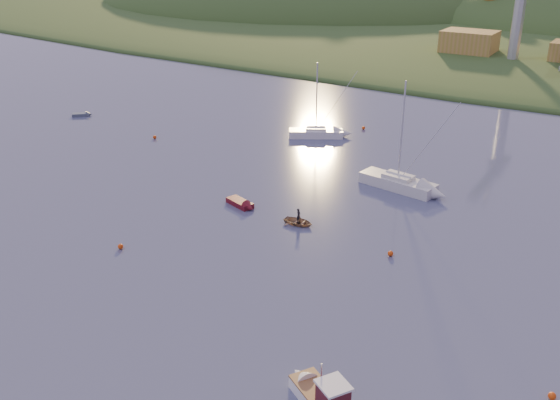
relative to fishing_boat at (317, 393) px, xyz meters
The scene contains 17 objects.
shore_slope 152.51m from the fishing_boat, 96.07° to the left, with size 640.00×150.00×7.00m, color #24441B.
hill_left 214.71m from the fishing_boat, 119.62° to the left, with size 170.00×140.00×44.00m, color #24441B.
hillside_trees 172.41m from the fishing_boat, 95.36° to the left, with size 280.00×50.00×32.00m, color #19461B, non-canonical shape.
wharf 109.22m from the fishing_boat, 95.84° to the left, with size 42.00×16.00×2.40m, color slate.
shed_west 112.34m from the fishing_boat, 102.41° to the left, with size 11.00×8.00×4.80m, color #A28536.
fishing_boat is the anchor object (origin of this frame).
sailboat_near 54.03m from the fishing_boat, 119.38° to the left, with size 7.60×5.78×10.41m.
sailboat_far 36.56m from the fishing_boat, 104.85° to the left, with size 9.13×3.98×12.25m.
canoe 25.40m from the fishing_boat, 123.35° to the left, with size 2.15×3.01×0.62m, color #997554.
paddler 25.40m from the fishing_boat, 123.35° to the left, with size 0.54×0.35×1.47m, color black.
red_tender 30.16m from the fishing_boat, 133.90° to the left, with size 4.10×2.46×1.32m.
grey_dinghy 72.70m from the fishing_boat, 149.28° to the left, with size 2.97×2.85×1.12m.
buoy_0 14.58m from the fishing_boat, 33.74° to the left, with size 0.50×0.50×0.50m, color #DB440B.
buoy_1 20.39m from the fishing_boat, 100.48° to the left, with size 0.50×0.50×0.50m, color #DB440B.
buoy_2 56.66m from the fishing_boat, 142.76° to the left, with size 0.50×0.50×0.50m, color #DB440B.
buoy_3 58.39m from the fishing_boat, 112.53° to the left, with size 0.50×0.50×0.50m, color #DB440B.
buoy_4 26.36m from the fishing_boat, 162.04° to the left, with size 0.50×0.50×0.50m, color #DB440B.
Camera 1 is at (30.33, -13.39, 26.70)m, focal length 40.00 mm.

